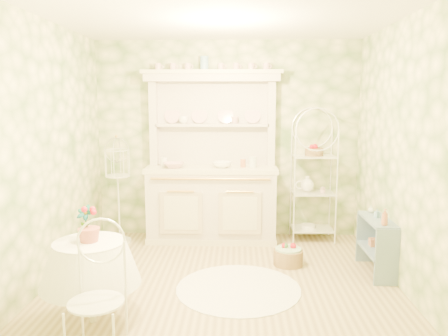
{
  "coord_description": "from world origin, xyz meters",
  "views": [
    {
      "loc": [
        0.16,
        -4.25,
        1.87
      ],
      "look_at": [
        0.0,
        0.5,
        1.15
      ],
      "focal_mm": 35.0,
      "sensor_mm": 36.0,
      "label": 1
    }
  ],
  "objects_px": {
    "round_table": "(91,286)",
    "birdcage_stand": "(118,187)",
    "kitchen_dresser": "(212,157)",
    "bakers_rack": "(313,178)",
    "side_shelf": "(377,244)",
    "floor_basket": "(288,256)",
    "cafe_chair": "(96,295)"
  },
  "relations": [
    {
      "from": "round_table",
      "to": "birdcage_stand",
      "type": "distance_m",
      "value": 2.21
    },
    {
      "from": "kitchen_dresser",
      "to": "bakers_rack",
      "type": "bearing_deg",
      "value": 2.94
    },
    {
      "from": "side_shelf",
      "to": "birdcage_stand",
      "type": "xyz_separation_m",
      "value": [
        -3.11,
        0.95,
        0.43
      ]
    },
    {
      "from": "floor_basket",
      "to": "cafe_chair",
      "type": "bearing_deg",
      "value": -129.21
    },
    {
      "from": "bakers_rack",
      "to": "side_shelf",
      "type": "height_order",
      "value": "bakers_rack"
    },
    {
      "from": "kitchen_dresser",
      "to": "side_shelf",
      "type": "bearing_deg",
      "value": -30.55
    },
    {
      "from": "kitchen_dresser",
      "to": "side_shelf",
      "type": "relative_size",
      "value": 3.04
    },
    {
      "from": "birdcage_stand",
      "to": "floor_basket",
      "type": "relative_size",
      "value": 4.66
    },
    {
      "from": "round_table",
      "to": "birdcage_stand",
      "type": "relative_size",
      "value": 0.43
    },
    {
      "from": "cafe_chair",
      "to": "kitchen_dresser",
      "type": "bearing_deg",
      "value": 67.18
    },
    {
      "from": "bakers_rack",
      "to": "side_shelf",
      "type": "distance_m",
      "value": 1.39
    },
    {
      "from": "kitchen_dresser",
      "to": "bakers_rack",
      "type": "distance_m",
      "value": 1.4
    },
    {
      "from": "bakers_rack",
      "to": "cafe_chair",
      "type": "bearing_deg",
      "value": -125.89
    },
    {
      "from": "side_shelf",
      "to": "round_table",
      "type": "distance_m",
      "value": 3.01
    },
    {
      "from": "cafe_chair",
      "to": "side_shelf",
      "type": "bearing_deg",
      "value": 24.72
    },
    {
      "from": "kitchen_dresser",
      "to": "side_shelf",
      "type": "distance_m",
      "value": 2.33
    },
    {
      "from": "birdcage_stand",
      "to": "floor_basket",
      "type": "distance_m",
      "value": 2.39
    },
    {
      "from": "kitchen_dresser",
      "to": "round_table",
      "type": "height_order",
      "value": "kitchen_dresser"
    },
    {
      "from": "round_table",
      "to": "birdcage_stand",
      "type": "height_order",
      "value": "birdcage_stand"
    },
    {
      "from": "bakers_rack",
      "to": "floor_basket",
      "type": "distance_m",
      "value": 1.3
    },
    {
      "from": "side_shelf",
      "to": "cafe_chair",
      "type": "xyz_separation_m",
      "value": [
        -2.53,
        -1.75,
        0.18
      ]
    },
    {
      "from": "side_shelf",
      "to": "birdcage_stand",
      "type": "height_order",
      "value": "birdcage_stand"
    },
    {
      "from": "bakers_rack",
      "to": "cafe_chair",
      "type": "relative_size",
      "value": 1.69
    },
    {
      "from": "birdcage_stand",
      "to": "round_table",
      "type": "bearing_deg",
      "value": -80.83
    },
    {
      "from": "kitchen_dresser",
      "to": "floor_basket",
      "type": "relative_size",
      "value": 7.05
    },
    {
      "from": "round_table",
      "to": "floor_basket",
      "type": "xyz_separation_m",
      "value": [
        1.83,
        1.39,
        -0.22
      ]
    },
    {
      "from": "bakers_rack",
      "to": "birdcage_stand",
      "type": "relative_size",
      "value": 1.13
    },
    {
      "from": "cafe_chair",
      "to": "floor_basket",
      "type": "bearing_deg",
      "value": 40.86
    },
    {
      "from": "cafe_chair",
      "to": "birdcage_stand",
      "type": "bearing_deg",
      "value": 92.09
    },
    {
      "from": "birdcage_stand",
      "to": "side_shelf",
      "type": "bearing_deg",
      "value": -16.99
    },
    {
      "from": "round_table",
      "to": "floor_basket",
      "type": "distance_m",
      "value": 2.3
    },
    {
      "from": "cafe_chair",
      "to": "birdcage_stand",
      "type": "distance_m",
      "value": 2.77
    }
  ]
}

